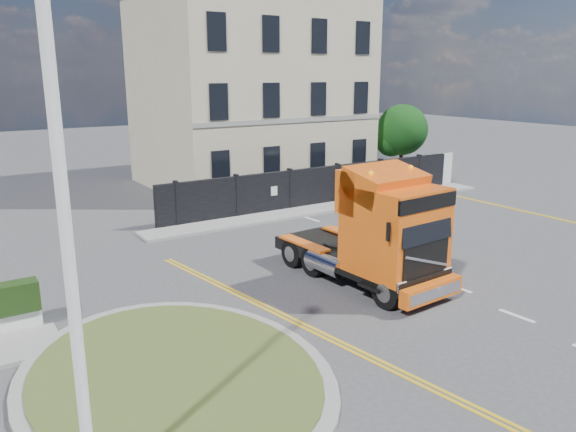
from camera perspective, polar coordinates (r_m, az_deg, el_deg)
ground at (r=19.03m, az=5.02°, el=-6.27°), size 120.00×120.00×0.00m
traffic_island at (r=13.42m, az=-11.45°, el=-15.42°), size 6.80×6.80×0.17m
hoarding_fence at (r=29.50m, az=4.32°, el=3.18°), size 18.80×0.25×2.00m
georgian_building at (r=34.93m, az=-3.94°, el=12.80°), size 12.30×10.30×12.80m
tree at (r=36.61m, az=11.28°, el=8.35°), size 3.20×3.20×4.80m
pavement_far at (r=28.67m, az=4.50°, el=0.93°), size 20.00×1.60×0.12m
truck at (r=17.89m, az=9.32°, el=-1.98°), size 2.74×6.51×3.82m
flatbed_pickup at (r=29.14m, az=9.01°, el=2.83°), size 3.19×4.71×1.79m
lamppost_island at (r=8.44m, az=-21.46°, el=-3.25°), size 0.25×0.51×8.20m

